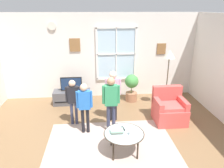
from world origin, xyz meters
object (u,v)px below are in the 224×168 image
(armchair, at_px, (169,109))
(person_blue_shirt, at_px, (84,103))
(floor_lamp, at_px, (169,60))
(book_stack, at_px, (117,131))
(person_pink_shirt, at_px, (113,90))
(coffee_table, at_px, (124,134))
(potted_plant_by_window, at_px, (132,86))
(television, at_px, (71,84))
(remote_near_books, at_px, (123,129))
(tv_stand, at_px, (72,97))
(cup, at_px, (130,133))
(person_green_shirt, at_px, (111,98))
(person_black_shirt, at_px, (73,97))

(armchair, height_order, person_blue_shirt, person_blue_shirt)
(armchair, distance_m, floor_lamp, 1.35)
(book_stack, distance_m, person_pink_shirt, 1.32)
(armchair, xyz_separation_m, person_blue_shirt, (-2.13, -0.35, 0.44))
(person_blue_shirt, bearing_deg, person_pink_shirt, 36.83)
(coffee_table, bearing_deg, potted_plant_by_window, 76.51)
(armchair, bearing_deg, person_pink_shirt, 173.37)
(book_stack, bearing_deg, potted_plant_by_window, 73.23)
(coffee_table, height_order, person_pink_shirt, person_pink_shirt)
(television, relative_size, remote_near_books, 4.49)
(television, xyz_separation_m, person_pink_shirt, (1.14, -1.14, 0.20))
(floor_lamp, bearing_deg, remote_near_books, -130.25)
(person_blue_shirt, bearing_deg, tv_stand, 105.20)
(coffee_table, relative_size, person_pink_shirt, 0.61)
(television, relative_size, person_blue_shirt, 0.52)
(television, relative_size, person_pink_shirt, 0.47)
(television, relative_size, cup, 7.75)
(person_blue_shirt, bearing_deg, armchair, 9.41)
(potted_plant_by_window, bearing_deg, tv_stand, -179.21)
(coffee_table, distance_m, person_green_shirt, 0.94)
(potted_plant_by_window, bearing_deg, person_pink_shirt, -120.68)
(book_stack, bearing_deg, person_blue_shirt, 131.02)
(tv_stand, relative_size, person_green_shirt, 0.82)
(cup, height_order, person_pink_shirt, person_pink_shirt)
(remote_near_books, bearing_deg, person_green_shirt, 105.77)
(person_green_shirt, xyz_separation_m, person_blue_shirt, (-0.60, -0.01, -0.08))
(tv_stand, xyz_separation_m, person_black_shirt, (0.16, -1.25, 0.53))
(armchair, relative_size, person_pink_shirt, 0.65)
(remote_near_books, xyz_separation_m, potted_plant_by_window, (0.60, 2.34, 0.03))
(person_green_shirt, bearing_deg, cup, -70.70)
(television, xyz_separation_m, person_blue_shirt, (0.45, -1.66, 0.13))
(person_pink_shirt, bearing_deg, person_black_shirt, -173.84)
(television, height_order, book_stack, television)
(cup, distance_m, person_black_shirt, 1.76)
(armchair, xyz_separation_m, potted_plant_by_window, (-0.74, 1.33, 0.16))
(armchair, xyz_separation_m, floor_lamp, (0.16, 0.77, 1.10))
(person_black_shirt, bearing_deg, book_stack, -50.95)
(cup, relative_size, person_green_shirt, 0.06)
(coffee_table, relative_size, person_blue_shirt, 0.66)
(tv_stand, height_order, armchair, armchair)
(person_blue_shirt, bearing_deg, person_black_shirt, 125.16)
(television, height_order, person_blue_shirt, person_blue_shirt)
(person_blue_shirt, height_order, floor_lamp, floor_lamp)
(coffee_table, distance_m, person_black_shirt, 1.65)
(tv_stand, height_order, remote_near_books, remote_near_books)
(cup, bearing_deg, tv_stand, 118.33)
(cup, bearing_deg, book_stack, 156.88)
(person_green_shirt, bearing_deg, person_blue_shirt, -178.61)
(book_stack, bearing_deg, armchair, 36.74)
(book_stack, xyz_separation_m, cup, (0.25, -0.11, 0.01))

